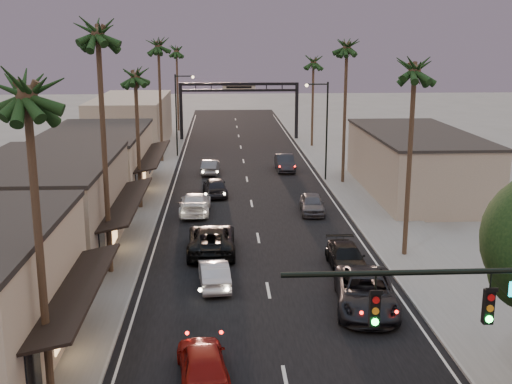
{
  "coord_description": "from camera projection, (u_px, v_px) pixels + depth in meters",
  "views": [
    {
      "loc": [
        -2.36,
        -12.17,
        12.81
      ],
      "look_at": [
        -0.0,
        30.55,
        2.5
      ],
      "focal_mm": 45.0,
      "sensor_mm": 36.0,
      "label": 1
    }
  ],
  "objects": [
    {
      "name": "curbside_near",
      "position": [
        366.0,
        292.0,
        30.92
      ],
      "size": [
        3.65,
        6.51,
        1.72
      ],
      "primitive_type": "imported",
      "rotation": [
        0.0,
        0.0,
        -0.13
      ],
      "color": "black",
      "rests_on": "ground"
    },
    {
      "name": "oncoming_white",
      "position": [
        195.0,
        203.0,
        47.83
      ],
      "size": [
        2.29,
        5.43,
        1.57
      ],
      "primitive_type": "imported",
      "rotation": [
        0.0,
        0.0,
        3.12
      ],
      "color": "silver",
      "rests_on": "ground"
    },
    {
      "name": "sidewalk_left",
      "position": [
        151.0,
        167.0,
        64.89
      ],
      "size": [
        5.0,
        92.0,
        0.12
      ],
      "primitive_type": "cube",
      "color": "slate",
      "rests_on": "ground"
    },
    {
      "name": "arch",
      "position": [
        239.0,
        96.0,
        81.59
      ],
      "size": [
        15.2,
        0.4,
        7.27
      ],
      "color": "black",
      "rests_on": "ground"
    },
    {
      "name": "palm_lb",
      "position": [
        97.0,
        26.0,
        32.7
      ],
      "size": [
        3.2,
        3.2,
        15.2
      ],
      "color": "#38281C",
      "rests_on": "ground"
    },
    {
      "name": "streetlight_left",
      "position": [
        179.0,
        108.0,
        69.62
      ],
      "size": [
        2.13,
        0.3,
        9.0
      ],
      "color": "black",
      "rests_on": "ground"
    },
    {
      "name": "road",
      "position": [
        247.0,
        182.0,
        58.62
      ],
      "size": [
        14.0,
        120.0,
        0.02
      ],
      "primitive_type": "cube",
      "color": "black",
      "rests_on": "ground"
    },
    {
      "name": "oncoming_grey_far",
      "position": [
        210.0,
        167.0,
        61.77
      ],
      "size": [
        1.8,
        4.32,
        1.39
      ],
      "primitive_type": "imported",
      "rotation": [
        0.0,
        0.0,
        3.06
      ],
      "color": "#57585D",
      "rests_on": "ground"
    },
    {
      "name": "oncoming_red",
      "position": [
        203.0,
        362.0,
        24.41
      ],
      "size": [
        2.36,
        4.73,
        1.55
      ],
      "primitive_type": "imported",
      "rotation": [
        0.0,
        0.0,
        3.26
      ],
      "color": "maroon",
      "rests_on": "ground"
    },
    {
      "name": "palm_la",
      "position": [
        25.0,
        82.0,
        20.53
      ],
      "size": [
        3.2,
        3.2,
        13.2
      ],
      "color": "#38281C",
      "rests_on": "ground"
    },
    {
      "name": "oncoming_pickup",
      "position": [
        211.0,
        239.0,
        39.12
      ],
      "size": [
        2.82,
        6.12,
        1.7
      ],
      "primitive_type": "imported",
      "rotation": [
        0.0,
        0.0,
        3.14
      ],
      "color": "black",
      "rests_on": "ground"
    },
    {
      "name": "curbside_black",
      "position": [
        346.0,
        258.0,
        36.3
      ],
      "size": [
        1.95,
        4.78,
        1.39
      ],
      "primitive_type": "imported",
      "rotation": [
        0.0,
        0.0,
        -0.0
      ],
      "color": "black",
      "rests_on": "ground"
    },
    {
      "name": "palm_ld",
      "position": [
        158.0,
        42.0,
        64.96
      ],
      "size": [
        3.2,
        3.2,
        14.2
      ],
      "color": "#38281C",
      "rests_on": "ground"
    },
    {
      "name": "sidewalk_right",
      "position": [
        337.0,
        165.0,
        65.91
      ],
      "size": [
        5.0,
        92.0,
        0.12
      ],
      "primitive_type": "cube",
      "color": "slate",
      "rests_on": "ground"
    },
    {
      "name": "streetlight_right",
      "position": [
        324.0,
        123.0,
        57.74
      ],
      "size": [
        2.13,
        0.3,
        9.0
      ],
      "color": "black",
      "rests_on": "ground"
    },
    {
      "name": "storefront_mid",
      "position": [
        46.0,
        208.0,
        38.84
      ],
      "size": [
        8.0,
        14.0,
        5.5
      ],
      "primitive_type": "cube",
      "color": "gray",
      "rests_on": "ground"
    },
    {
      "name": "oncoming_silver",
      "position": [
        214.0,
        274.0,
        33.83
      ],
      "size": [
        1.86,
        4.34,
        1.39
      ],
      "primitive_type": "imported",
      "rotation": [
        0.0,
        0.0,
        3.23
      ],
      "color": "#A6A7AC",
      "rests_on": "ground"
    },
    {
      "name": "oncoming_dgrey",
      "position": [
        215.0,
        187.0,
        53.25
      ],
      "size": [
        2.3,
        4.72,
        1.55
      ],
      "primitive_type": "imported",
      "rotation": [
        0.0,
        0.0,
        3.25
      ],
      "color": "black",
      "rests_on": "ground"
    },
    {
      "name": "palm_rb",
      "position": [
        347.0,
        42.0,
        55.2
      ],
      "size": [
        3.2,
        3.2,
        14.2
      ],
      "color": "#38281C",
      "rests_on": "ground"
    },
    {
      "name": "palm_ra",
      "position": [
        415.0,
        63.0,
        36.01
      ],
      "size": [
        3.2,
        3.2,
        13.2
      ],
      "color": "#38281C",
      "rests_on": "ground"
    },
    {
      "name": "palm_far",
      "position": [
        176.0,
        48.0,
        87.53
      ],
      "size": [
        3.2,
        3.2,
        13.2
      ],
      "color": "#38281C",
      "rests_on": "ground"
    },
    {
      "name": "storefront_far",
      "position": [
        96.0,
        162.0,
        54.43
      ],
      "size": [
        8.0,
        16.0,
        5.0
      ],
      "primitive_type": "cube",
      "color": "#C2AE94",
      "rests_on": "ground"
    },
    {
      "name": "storefront_dist",
      "position": [
        132.0,
        122.0,
        76.63
      ],
      "size": [
        8.0,
        20.0,
        6.0
      ],
      "primitive_type": "cube",
      "color": "gray",
      "rests_on": "ground"
    },
    {
      "name": "palm_lc",
      "position": [
        135.0,
        71.0,
        46.97
      ],
      "size": [
        3.2,
        3.2,
        12.2
      ],
      "color": "#38281C",
      "rests_on": "ground"
    },
    {
      "name": "traffic_signal",
      "position": [
        511.0,
        322.0,
        17.93
      ],
      "size": [
        8.51,
        0.22,
        7.8
      ],
      "color": "black",
      "rests_on": "ground"
    },
    {
      "name": "curbside_grey",
      "position": [
        312.0,
        204.0,
        47.94
      ],
      "size": [
        1.98,
        4.37,
        1.46
      ],
      "primitive_type": "imported",
      "rotation": [
        0.0,
        0.0,
        -0.06
      ],
      "color": "#49484D",
      "rests_on": "ground"
    },
    {
      "name": "curbside_far",
      "position": [
        285.0,
        163.0,
        63.26
      ],
      "size": [
        1.74,
        4.84,
        1.59
      ],
      "primitive_type": "imported",
      "rotation": [
        0.0,
        0.0,
        0.01
      ],
      "color": "black",
      "rests_on": "ground"
    },
    {
      "name": "building_right",
      "position": [
        416.0,
        164.0,
        53.93
      ],
      "size": [
        8.0,
        18.0,
        5.0
      ],
      "primitive_type": "cube",
      "color": "gray",
      "rests_on": "ground"
    },
    {
      "name": "palm_rc",
      "position": [
        314.0,
        58.0,
        75.07
      ],
      "size": [
        3.2,
        3.2,
        12.2
      ],
      "color": "#38281C",
      "rests_on": "ground"
    },
    {
      "name": "ground",
      "position": [
        250.0,
        195.0,
        53.77
      ],
      "size": [
        200.0,
        200.0,
        0.0
      ],
      "primitive_type": "plane",
      "color": "slate",
      "rests_on": "ground"
    }
  ]
}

